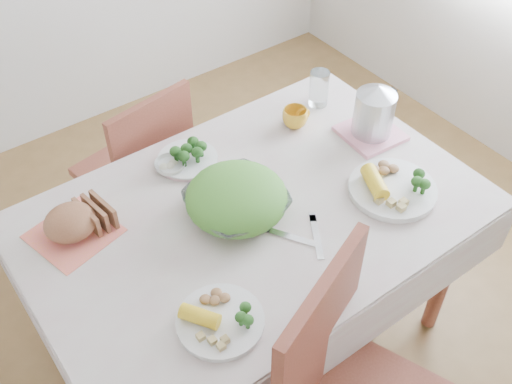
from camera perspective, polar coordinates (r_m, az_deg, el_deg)
floor at (r=2.60m, az=-0.10°, el=-13.43°), size 3.60×3.60×0.00m
dining_table at (r=2.29m, az=-0.11°, el=-8.45°), size 1.40×0.90×0.75m
tablecloth at (r=2.00m, az=-0.12°, el=-1.87°), size 1.50×1.00×0.01m
chair_far at (r=2.66m, az=-11.60°, el=2.46°), size 0.47×0.47×0.90m
salad_bowl at (r=1.97m, az=-1.85°, el=-1.09°), size 0.33×0.33×0.08m
dinner_plate_left at (r=1.72m, az=-3.42°, el=-12.20°), size 0.30×0.30×0.02m
dinner_plate_right at (r=2.10m, az=12.85°, el=0.21°), size 0.43×0.43×0.03m
broccoli_plate at (r=2.18m, az=-6.53°, el=3.06°), size 0.25×0.25×0.02m
napkin at (r=2.01m, az=-16.95°, el=-3.80°), size 0.29×0.29×0.00m
bread_loaf at (r=1.97m, az=-17.29°, el=-2.71°), size 0.22×0.21×0.10m
fruit_bowl at (r=2.15m, az=-8.18°, el=2.45°), size 0.13×0.13×0.03m
yellow_mug at (r=2.32m, az=3.74°, el=7.08°), size 0.13×0.13×0.08m
glass_tumbler at (r=2.43m, az=6.00°, el=9.62°), size 0.10×0.10×0.15m
pink_tray at (r=2.33m, az=10.84°, el=5.50°), size 0.23×0.23×0.02m
electric_kettle at (r=2.26m, az=11.23°, el=7.73°), size 0.16×0.16×0.21m
fork_left at (r=1.92m, az=3.28°, el=-4.27°), size 0.12×0.18×0.00m
fork_right at (r=1.93m, az=5.79°, el=-4.25°), size 0.12×0.17×0.00m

